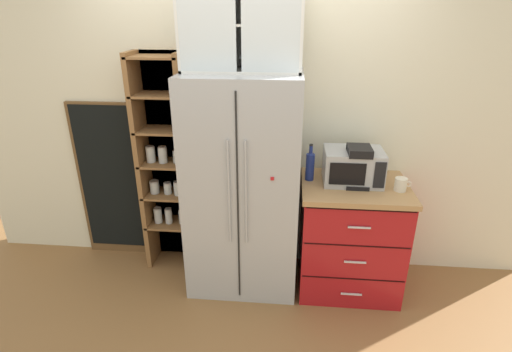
% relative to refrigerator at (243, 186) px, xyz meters
% --- Properties ---
extents(ground_plane, '(10.56, 10.56, 0.00)m').
position_rel_refrigerator_xyz_m(ground_plane, '(-0.00, -0.03, -0.88)').
color(ground_plane, olive).
extents(wall_back_cream, '(4.87, 0.10, 2.55)m').
position_rel_refrigerator_xyz_m(wall_back_cream, '(-0.00, 0.37, 0.40)').
color(wall_back_cream, silver).
rests_on(wall_back_cream, ground).
extents(refrigerator, '(0.87, 0.66, 1.75)m').
position_rel_refrigerator_xyz_m(refrigerator, '(0.00, 0.00, 0.00)').
color(refrigerator, '#ADAFB5').
rests_on(refrigerator, ground).
extents(pantry_shelf_column, '(0.46, 0.31, 1.87)m').
position_rel_refrigerator_xyz_m(pantry_shelf_column, '(-0.69, 0.24, 0.06)').
color(pantry_shelf_column, brown).
rests_on(pantry_shelf_column, ground).
extents(counter_cabinet, '(0.81, 0.67, 0.92)m').
position_rel_refrigerator_xyz_m(counter_cabinet, '(0.86, 0.00, -0.41)').
color(counter_cabinet, '#A8161C').
rests_on(counter_cabinet, ground).
extents(microwave, '(0.44, 0.33, 0.26)m').
position_rel_refrigerator_xyz_m(microwave, '(0.84, 0.05, 0.18)').
color(microwave, '#ADAFB5').
rests_on(microwave, counter_cabinet).
extents(coffee_maker, '(0.17, 0.20, 0.31)m').
position_rel_refrigerator_xyz_m(coffee_maker, '(0.86, 0.01, 0.20)').
color(coffee_maker, black).
rests_on(coffee_maker, counter_cabinet).
extents(mug_cream, '(0.12, 0.09, 0.10)m').
position_rel_refrigerator_xyz_m(mug_cream, '(1.18, -0.08, 0.10)').
color(mug_cream, silver).
rests_on(mug_cream, counter_cabinet).
extents(bottle_cobalt, '(0.07, 0.07, 0.29)m').
position_rel_refrigerator_xyz_m(bottle_cobalt, '(0.52, 0.06, 0.18)').
color(bottle_cobalt, navy).
rests_on(bottle_cobalt, counter_cabinet).
extents(bottle_green, '(0.07, 0.07, 0.26)m').
position_rel_refrigerator_xyz_m(bottle_green, '(0.86, 0.03, 0.16)').
color(bottle_green, '#285B33').
rests_on(bottle_green, counter_cabinet).
extents(upper_cabinet, '(0.83, 0.32, 0.62)m').
position_rel_refrigerator_xyz_m(upper_cabinet, '(-0.00, 0.05, 1.18)').
color(upper_cabinet, silver).
rests_on(upper_cabinet, refrigerator).
extents(chalkboard_menu, '(0.60, 0.04, 1.45)m').
position_rel_refrigerator_xyz_m(chalkboard_menu, '(-1.24, 0.30, -0.15)').
color(chalkboard_menu, brown).
rests_on(chalkboard_menu, ground).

